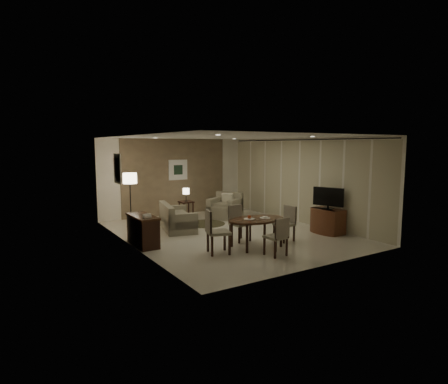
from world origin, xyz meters
TOP-DOWN VIEW (x-y plane):
  - room_shell at (0.00, 0.40)m, footprint 5.50×7.00m
  - taupe_accent at (0.00, 3.48)m, footprint 3.96×0.03m
  - curtain_wall at (2.68, 0.00)m, footprint 0.08×6.70m
  - curtain_rod at (2.68, 0.00)m, footprint 0.03×6.80m
  - art_back_frame at (0.10, 3.46)m, footprint 0.72×0.03m
  - art_back_canvas at (0.10, 3.44)m, footprint 0.34×0.01m
  - art_left_frame at (-2.72, 1.20)m, footprint 0.03×0.60m
  - art_left_canvas at (-2.71, 1.20)m, footprint 0.01×0.46m
  - downlight_nl at (-1.40, -1.80)m, footprint 0.10×0.10m
  - downlight_nr at (1.40, -1.80)m, footprint 0.10×0.10m
  - downlight_fl at (-1.40, 1.80)m, footprint 0.10×0.10m
  - downlight_fr at (1.40, 1.80)m, footprint 0.10×0.10m
  - console_desk at (-2.49, 0.00)m, footprint 0.48×1.20m
  - telephone at (-2.49, -0.30)m, footprint 0.20×0.14m
  - tv_cabinet at (2.40, -1.50)m, footprint 0.48×0.90m
  - flat_tv at (2.38, -1.50)m, footprint 0.36×0.85m
  - dining_table at (-0.19, -1.59)m, footprint 1.48×0.92m
  - chair_near at (-0.26, -2.40)m, footprint 0.45×0.45m
  - chair_far at (-0.20, -0.90)m, footprint 0.48×0.48m
  - chair_left at (-1.26, -1.58)m, footprint 0.61×0.61m
  - chair_right at (0.76, -1.52)m, footprint 0.47×0.47m
  - plate_a at (-0.37, -1.54)m, footprint 0.26×0.26m
  - plate_b at (0.03, -1.64)m, footprint 0.26×0.26m
  - fruit_apple at (-0.37, -1.54)m, footprint 0.09×0.09m
  - napkin at (0.03, -1.64)m, footprint 0.12×0.08m
  - round_rug at (0.05, 1.44)m, footprint 1.28×1.28m
  - sofa at (-1.01, 1.15)m, footprint 1.79×1.17m
  - armchair at (1.09, 1.89)m, footprint 1.28×1.30m
  - side_table at (0.05, 2.74)m, footprint 0.44×0.44m
  - table_lamp at (0.05, 2.74)m, footprint 0.22×0.22m
  - floor_lamp at (-2.05, 2.28)m, footprint 0.42×0.42m

SIDE VIEW (x-z plane):
  - round_rug at x=0.05m, z-range 0.00..0.01m
  - side_table at x=0.05m, z-range 0.00..0.56m
  - dining_table at x=-0.19m, z-range 0.00..0.69m
  - tv_cabinet at x=2.40m, z-range 0.00..0.70m
  - console_desk at x=-2.49m, z-range 0.00..0.75m
  - sofa at x=-1.01m, z-range 0.00..0.77m
  - armchair at x=1.09m, z-range 0.00..0.86m
  - chair_near at x=-0.26m, z-range 0.00..0.88m
  - chair_right at x=0.76m, z-range 0.00..0.90m
  - chair_far at x=-0.20m, z-range 0.00..0.92m
  - chair_left at x=-1.26m, z-range 0.00..1.01m
  - plate_a at x=-0.37m, z-range 0.69..0.71m
  - plate_b at x=0.03m, z-range 0.69..0.71m
  - napkin at x=0.03m, z-range 0.71..0.74m
  - fruit_apple at x=-0.37m, z-range 0.71..0.80m
  - telephone at x=-2.49m, z-range 0.76..0.85m
  - table_lamp at x=0.05m, z-range 0.56..1.06m
  - floor_lamp at x=-2.05m, z-range 0.00..1.64m
  - flat_tv at x=2.38m, z-range 0.72..1.32m
  - curtain_wall at x=2.68m, z-range 0.03..2.61m
  - taupe_accent at x=0.00m, z-range 0.00..2.70m
  - room_shell at x=0.00m, z-range 0.00..2.70m
  - art_back_frame at x=0.10m, z-range 1.24..1.96m
  - art_back_canvas at x=0.10m, z-range 1.43..1.77m
  - art_left_frame at x=-2.72m, z-range 1.45..2.25m
  - art_left_canvas at x=-2.71m, z-range 1.53..2.17m
  - curtain_rod at x=2.68m, z-range 2.62..2.66m
  - downlight_nl at x=-1.40m, z-range 2.68..2.69m
  - downlight_nr at x=1.40m, z-range 2.68..2.69m
  - downlight_fl at x=-1.40m, z-range 2.68..2.69m
  - downlight_fr at x=1.40m, z-range 2.68..2.69m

